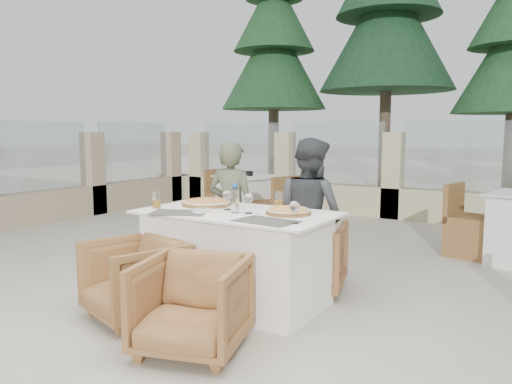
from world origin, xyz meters
The scene contains 25 objects.
ground centered at (0.00, 0.00, 0.00)m, with size 80.00×80.00×0.00m, color #B9B29E.
sand_patch centered at (0.00, 14.00, 0.01)m, with size 30.00×16.00×0.01m, color #F9EBCC.
perimeter_wall_far centered at (0.00, 4.80, 0.80)m, with size 10.00×0.34×1.60m, color beige, non-canonical shape.
perimeter_wall_left centered at (-4.50, 1.50, 0.80)m, with size 0.34×7.00×1.60m, color tan, non-canonical shape.
pine_far_left centered at (-3.50, 7.00, 2.75)m, with size 2.42×2.42×5.50m, color #1F4A25.
pine_mid_left centered at (-1.00, 7.50, 3.25)m, with size 2.86×2.86×6.50m, color #1A3F23.
dining_table centered at (0.10, 0.06, 0.39)m, with size 1.60×0.90×0.77m, color white, non-canonical shape.
placemat_near_left centered at (-0.26, -0.24, 0.77)m, with size 0.45×0.30×0.00m, color #534E47.
placemat_near_right centered at (0.53, -0.20, 0.77)m, with size 0.45×0.30×0.00m, color #514B45.
pizza_left centered at (-0.31, 0.20, 0.80)m, with size 0.44×0.44×0.06m, color #D6551D.
pizza_right centered at (0.52, 0.17, 0.79)m, with size 0.36×0.36×0.05m, color orange.
water_bottle centered at (0.12, 0.01, 0.89)m, with size 0.07×0.07×0.23m, color #C2E2FF.
wine_glass_centre centered at (-0.01, 0.09, 0.86)m, with size 0.08×0.08×0.18m, color white, non-canonical shape.
wine_glass_near centered at (0.24, 0.03, 0.86)m, with size 0.08×0.08×0.18m, color white, non-canonical shape.
wine_glass_corner centered at (0.75, -0.17, 0.86)m, with size 0.08×0.08×0.18m, color white, non-canonical shape.
beer_glass_left centered at (-0.57, -0.16, 0.84)m, with size 0.07×0.07×0.14m, color gold.
beer_glass_right centered at (0.32, 0.38, 0.85)m, with size 0.08×0.08×0.15m, color orange.
olive_dish centered at (-0.11, -0.13, 0.79)m, with size 0.11×0.11×0.04m, color white, non-canonical shape.
armchair_far_left centered at (-0.34, 0.88, 0.30)m, with size 0.64×0.66×0.60m, color olive.
armchair_far_right centered at (0.45, 0.66, 0.31)m, with size 0.67×0.69×0.63m, color brown.
armchair_near_left centered at (-0.38, -0.64, 0.30)m, with size 0.65×0.67×0.61m, color olive.
armchair_near_right centered at (0.37, -0.86, 0.31)m, with size 0.66×0.68×0.61m, color #976537.
diner_left centered at (-0.34, 0.62, 0.67)m, with size 0.49×0.32×1.33m, color #50533C.
diner_right centered at (0.47, 0.68, 0.68)m, with size 0.66×0.52×1.37m, color #383B3D.
bg_table_a centered at (-1.56, 2.87, 0.39)m, with size 1.64×0.82×0.77m, color white, non-canonical shape.
Camera 1 is at (2.35, -3.29, 1.43)m, focal length 35.00 mm.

